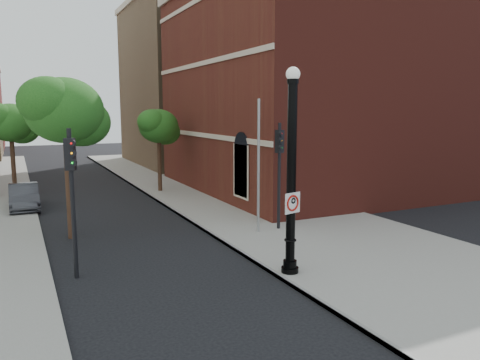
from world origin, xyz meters
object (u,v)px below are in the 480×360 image
traffic_signal_left (72,179)px  parked_car (24,197)px  lamppost (291,183)px  no_parking_sign (293,203)px  traffic_signal_right (279,159)px

traffic_signal_left → parked_car: bearing=116.6°
lamppost → no_parking_sign: size_ratio=10.08×
parked_car → traffic_signal_right: traffic_signal_right is taller
traffic_signal_right → no_parking_sign: bearing=-129.0°
traffic_signal_right → traffic_signal_left: bearing=-178.4°
traffic_signal_left → traffic_signal_right: 8.39m
parked_car → traffic_signal_right: (9.30, -9.16, 2.34)m
no_parking_sign → traffic_signal_right: traffic_signal_right is taller
traffic_signal_left → lamppost: bearing=-3.6°
traffic_signal_left → traffic_signal_right: traffic_signal_right is taller
parked_car → traffic_signal_left: (1.17, -11.24, 2.34)m
lamppost → traffic_signal_right: bearing=63.3°
lamppost → traffic_signal_right: size_ratio=1.39×
lamppost → traffic_signal_right: lamppost is taller
lamppost → parked_car: 15.64m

